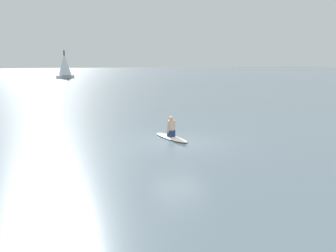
# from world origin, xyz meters

# --- Properties ---
(ground_plane) EXTENTS (400.00, 400.00, 0.00)m
(ground_plane) POSITION_xyz_m (0.00, 0.00, 0.00)
(ground_plane) COLOR slate
(surfboard) EXTENTS (2.74, 1.01, 0.10)m
(surfboard) POSITION_xyz_m (0.94, -0.05, 0.05)
(surfboard) COLOR silver
(surfboard) RESTS_ON ground
(person_paddler) EXTENTS (0.37, 0.46, 1.04)m
(person_paddler) POSITION_xyz_m (0.94, -0.05, 0.57)
(person_paddler) COLOR navy
(person_paddler) RESTS_ON surfboard
(sailboat_far_left) EXTENTS (3.79, 4.15, 6.24)m
(sailboat_far_left) POSITION_xyz_m (67.26, -4.49, 2.93)
(sailboat_far_left) COLOR silver
(sailboat_far_left) RESTS_ON ground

